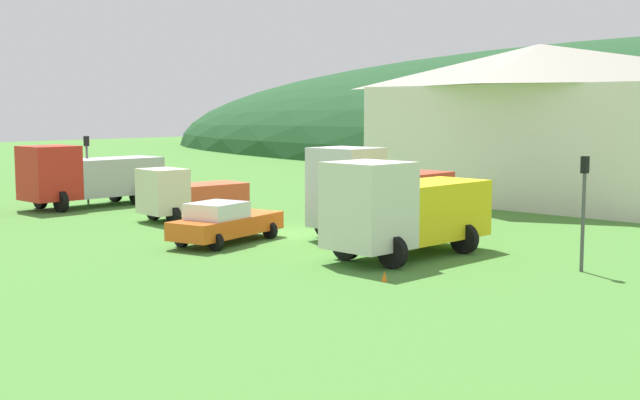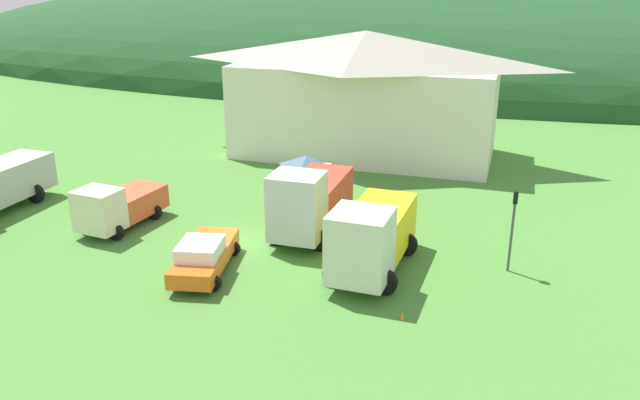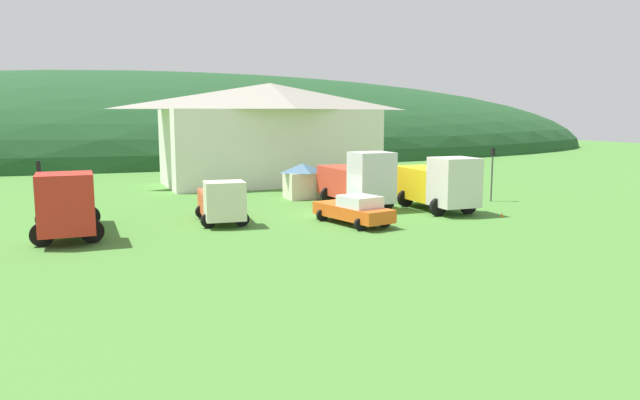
% 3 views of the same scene
% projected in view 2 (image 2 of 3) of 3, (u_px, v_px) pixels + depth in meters
% --- Properties ---
extents(ground_plane, '(200.00, 200.00, 0.00)m').
position_uv_depth(ground_plane, '(239.00, 244.00, 30.81)').
color(ground_plane, '#477F33').
extents(forested_hill_backdrop, '(160.14, 60.00, 25.13)m').
position_uv_depth(forested_hill_backdrop, '(427.00, 69.00, 86.88)').
color(forested_hill_backdrop, '#1E4723').
rests_on(forested_hill_backdrop, ground).
extents(depot_building, '(19.49, 9.14, 8.79)m').
position_uv_depth(depot_building, '(365.00, 92.00, 44.51)').
color(depot_building, white).
rests_on(depot_building, ground).
extents(play_shed_cream, '(2.57, 2.17, 2.57)m').
position_uv_depth(play_shed_cream, '(307.00, 176.00, 36.80)').
color(play_shed_cream, beige).
rests_on(play_shed_cream, ground).
extents(light_truck_cream, '(2.92, 5.28, 2.49)m').
position_uv_depth(light_truck_cream, '(117.00, 206.00, 32.31)').
color(light_truck_cream, beige).
rests_on(light_truck_cream, ground).
extents(tow_truck_silver, '(3.26, 7.04, 3.73)m').
position_uv_depth(tow_truck_silver, '(310.00, 200.00, 31.48)').
color(tow_truck_silver, silver).
rests_on(tow_truck_silver, ground).
extents(flatbed_truck_yellow, '(3.38, 6.85, 3.49)m').
position_uv_depth(flatbed_truck_yellow, '(372.00, 235.00, 27.30)').
color(flatbed_truck_yellow, silver).
rests_on(flatbed_truck_yellow, ground).
extents(service_pickup_orange, '(3.01, 5.44, 1.66)m').
position_uv_depth(service_pickup_orange, '(204.00, 255.00, 27.60)').
color(service_pickup_orange, orange).
rests_on(service_pickup_orange, ground).
extents(traffic_light_east, '(0.20, 0.32, 3.76)m').
position_uv_depth(traffic_light_east, '(513.00, 222.00, 27.25)').
color(traffic_light_east, '#4C4C51').
rests_on(traffic_light_east, ground).
extents(traffic_cone_near_pickup, '(0.36, 0.36, 0.64)m').
position_uv_depth(traffic_cone_near_pickup, '(402.00, 320.00, 24.09)').
color(traffic_cone_near_pickup, orange).
rests_on(traffic_cone_near_pickup, ground).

